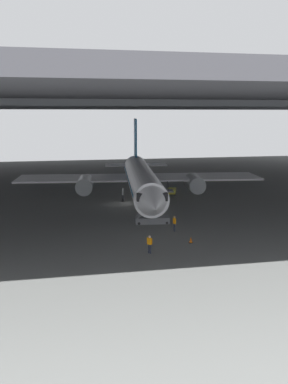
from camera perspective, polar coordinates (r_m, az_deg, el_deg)
The scene contains 8 objects.
ground_plane at distance 56.39m, azimuth -1.66°, elevation -1.59°, with size 110.00×110.00×0.00m, color slate.
hangar_structure at distance 68.72m, azimuth -3.74°, elevation 12.35°, with size 121.00×99.00×14.64m.
airplane_main at distance 55.43m, azimuth -0.38°, elevation 1.76°, with size 34.34×35.37×11.12m.
boarding_stairs at distance 46.42m, azimuth 1.23°, elevation -3.35°, with size 4.26×1.92×4.59m.
crew_worker_near_nose at distance 36.48m, azimuth 0.76°, elevation -6.97°, with size 0.41×0.42×1.62m.
crew_worker_by_stairs at distance 43.14m, azimuth 4.16°, elevation -4.17°, with size 0.26×0.55×1.65m.
traffic_cone_orange at distance 39.77m, azimuth 6.39°, elevation -6.48°, with size 0.36×0.36×0.60m.
baggage_tug at distance 62.75m, azimuth 3.79°, elevation 0.14°, with size 1.87×2.47×0.90m.
Camera 1 is at (-9.08, -54.35, 11.97)m, focal length 39.22 mm.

